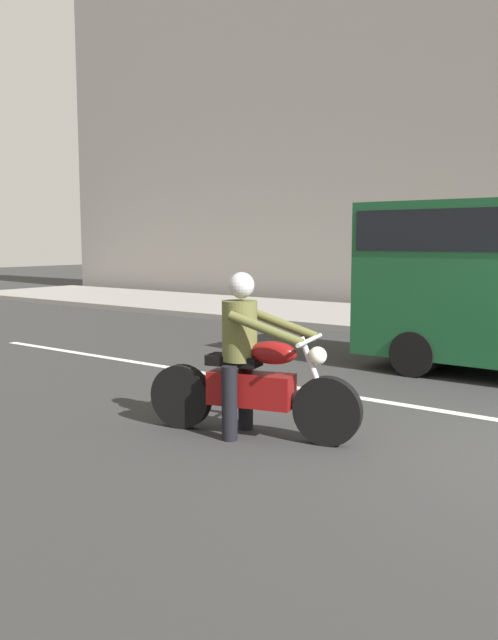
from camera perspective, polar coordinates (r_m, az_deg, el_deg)
The scene contains 1 object.
motorcycle_with_rider_olive at distance 6.38m, azimuth 0.09°, elevation -4.35°, with size 2.13×0.83×1.59m.
Camera 1 is at (0.94, -6.12, 1.90)m, focal length 37.16 mm.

